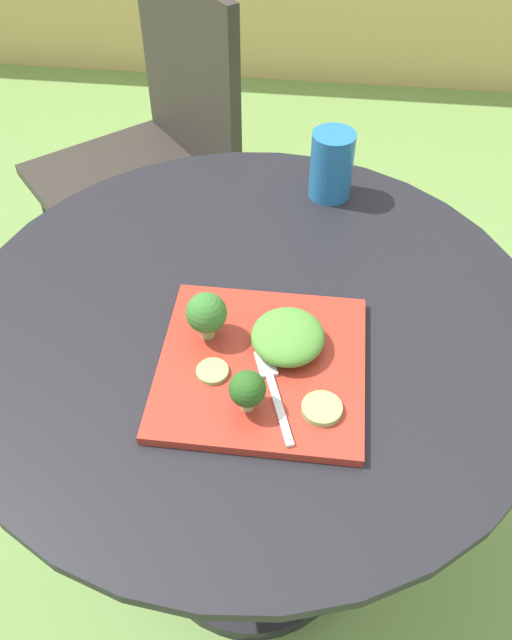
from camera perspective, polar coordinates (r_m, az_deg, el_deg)
name	(u,v)px	position (r m, az deg, el deg)	size (l,w,h in m)	color
ground_plane	(253,538)	(1.57, -0.29, -18.28)	(12.00, 12.00, 0.00)	#70994C
patio_table	(252,421)	(1.18, -0.37, -8.67)	(0.87, 0.87, 0.73)	black
patio_chair	(156,140)	(1.76, -8.61, 15.07)	(0.62, 0.62, 0.90)	#332D28
salad_plate	(262,366)	(0.89, 0.49, -3.96)	(0.28, 0.28, 0.01)	#AD3323
drinking_glass	(331,168)	(1.17, 6.50, 12.85)	(0.07, 0.07, 0.12)	#236BA8
fork	(273,386)	(0.86, 1.44, -5.74)	(0.07, 0.15, 0.00)	silver
lettuce_mound	(288,337)	(0.89, 2.77, -1.43)	(0.10, 0.11, 0.04)	#519338
broccoli_floret_0	(247,390)	(0.81, -0.74, -6.01)	(0.05, 0.05, 0.06)	#99B770
broccoli_floret_1	(206,313)	(0.89, -4.29, 0.56)	(0.06, 0.06, 0.07)	#99B770
cucumber_slice_0	(212,371)	(0.88, -3.77, -4.44)	(0.04, 0.04, 0.01)	#8EB766
cucumber_slice_1	(322,409)	(0.84, 5.69, -7.60)	(0.05, 0.05, 0.01)	#8EB766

